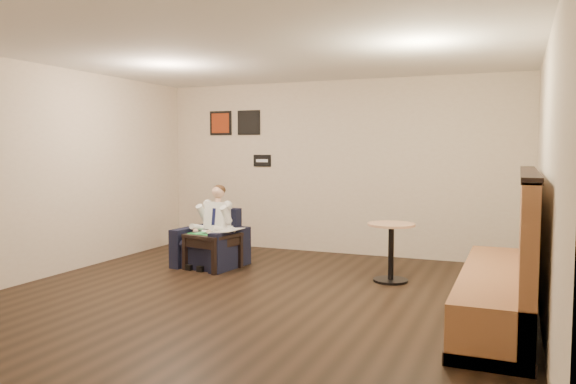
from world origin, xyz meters
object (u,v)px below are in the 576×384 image
at_px(armchair, 211,238).
at_px(side_table, 213,251).
at_px(green_folder, 210,233).
at_px(banquette, 498,247).
at_px(smartphone, 224,232).
at_px(cafe_table, 391,253).
at_px(seated_man, 206,229).
at_px(coffee_mug, 230,230).

distance_m(armchair, side_table, 0.25).
bearing_deg(green_folder, banquette, -14.38).
bearing_deg(smartphone, side_table, -97.35).
bearing_deg(cafe_table, seated_man, -176.50).
bearing_deg(armchair, seated_man, -90.00).
xyz_separation_m(green_folder, cafe_table, (2.53, 0.22, -0.14)).
bearing_deg(cafe_table, armchair, -178.80).
distance_m(green_folder, smartphone, 0.22).
bearing_deg(green_folder, coffee_mug, 20.87).
relative_size(green_folder, coffee_mug, 4.74).
height_order(armchair, green_folder, armchair).
bearing_deg(smartphone, seated_man, -130.12).
bearing_deg(coffee_mug, banquette, -16.90).
xyz_separation_m(smartphone, banquette, (3.71, -1.16, 0.22)).
bearing_deg(seated_man, smartphone, 33.14).
xyz_separation_m(seated_man, smartphone, (0.23, 0.12, -0.05)).
bearing_deg(armchair, banquette, -10.25).
xyz_separation_m(seated_man, banquette, (3.95, -1.05, 0.17)).
relative_size(green_folder, smartphone, 3.21).
xyz_separation_m(armchair, seated_man, (-0.01, -0.11, 0.15)).
bearing_deg(smartphone, green_folder, -103.96).
height_order(armchair, side_table, armchair).
distance_m(armchair, cafe_table, 2.62).
bearing_deg(seated_man, side_table, -12.35).
xyz_separation_m(armchair, cafe_table, (2.62, 0.05, -0.03)).
bearing_deg(banquette, cafe_table, 137.40).
relative_size(banquette, cafe_table, 3.80).
bearing_deg(banquette, smartphone, 162.59).
bearing_deg(cafe_table, side_table, -175.27).
height_order(armchair, smartphone, armchair).
height_order(seated_man, green_folder, seated_man).
xyz_separation_m(seated_man, coffee_mug, (0.36, 0.04, -0.00)).
relative_size(side_table, banquette, 0.22).
bearing_deg(cafe_table, green_folder, -175.01).
height_order(green_folder, smartphone, green_folder).
height_order(side_table, green_folder, green_folder).
height_order(green_folder, cafe_table, cafe_table).
bearing_deg(seated_man, banquette, -8.77).
height_order(armchair, seated_man, seated_man).
distance_m(banquette, cafe_table, 1.82).
distance_m(smartphone, cafe_table, 2.41).
xyz_separation_m(coffee_mug, banquette, (3.58, -1.09, 0.17)).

